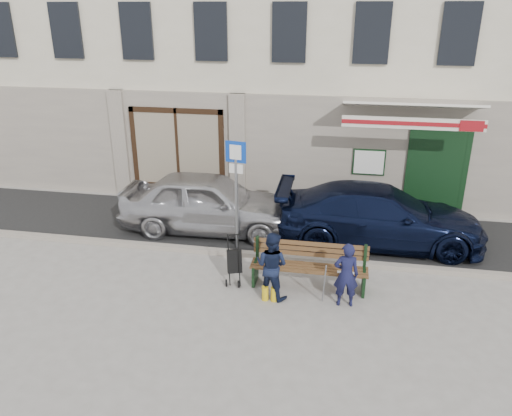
% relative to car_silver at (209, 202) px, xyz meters
% --- Properties ---
extents(ground, '(80.00, 80.00, 0.00)m').
position_rel_car_silver_xyz_m(ground, '(1.72, -2.81, -0.77)').
color(ground, '#9E9991').
rests_on(ground, ground).
extents(asphalt_lane, '(60.00, 3.20, 0.01)m').
position_rel_car_silver_xyz_m(asphalt_lane, '(1.72, 0.29, -0.76)').
color(asphalt_lane, '#282828').
rests_on(asphalt_lane, ground).
extents(curb, '(60.00, 0.18, 0.12)m').
position_rel_car_silver_xyz_m(curb, '(1.72, -1.31, -0.71)').
color(curb, '#9E9384').
rests_on(curb, ground).
extents(building, '(20.00, 8.27, 10.00)m').
position_rel_car_silver_xyz_m(building, '(1.73, 5.64, 4.21)').
color(building, beige).
rests_on(building, ground).
extents(car_silver, '(4.56, 1.95, 1.54)m').
position_rel_car_silver_xyz_m(car_silver, '(0.00, 0.00, 0.00)').
color(car_silver, '#BABABF').
rests_on(car_silver, ground).
extents(car_navy, '(5.02, 2.12, 1.44)m').
position_rel_car_silver_xyz_m(car_navy, '(4.28, 0.00, -0.05)').
color(car_navy, black).
rests_on(car_navy, ground).
extents(parking_sign, '(0.49, 0.12, 2.64)m').
position_rel_car_silver_xyz_m(parking_sign, '(0.94, -0.91, 1.00)').
color(parking_sign, gray).
rests_on(parking_sign, ground).
extents(bench, '(2.40, 1.17, 0.98)m').
position_rel_car_silver_xyz_m(bench, '(2.74, -2.39, -0.31)').
color(bench, brown).
rests_on(bench, ground).
extents(man, '(0.52, 0.37, 1.33)m').
position_rel_car_silver_xyz_m(man, '(3.53, -2.95, -0.11)').
color(man, '#15173A').
rests_on(man, ground).
extents(woman, '(0.81, 0.72, 1.40)m').
position_rel_car_silver_xyz_m(woman, '(2.08, -2.90, -0.07)').
color(woman, '#131B35').
rests_on(woman, ground).
extents(stroller, '(0.38, 0.48, 1.05)m').
position_rel_car_silver_xyz_m(stroller, '(1.23, -2.49, -0.30)').
color(stroller, black).
rests_on(stroller, ground).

